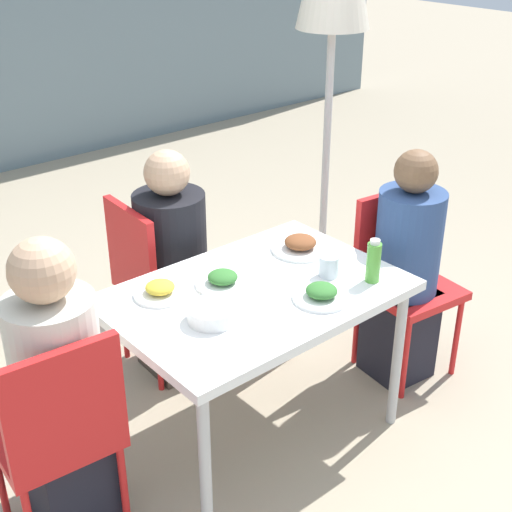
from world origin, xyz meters
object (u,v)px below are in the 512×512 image
object	(u,v)px
drinking_cup	(329,266)
bottle	(373,262)
chair_right	(400,269)
chair_left	(58,427)
person_left	(62,399)
chair_far	(153,274)
salad_bowl	(212,313)
person_far	(173,272)
person_right	(405,274)

from	to	relation	value
drinking_cup	bottle	bearing A→B (deg)	-54.63
chair_right	drinking_cup	bearing A→B (deg)	14.49
chair_left	person_left	distance (m)	0.10
bottle	chair_right	bearing A→B (deg)	24.94
person_left	bottle	world-z (taller)	person_left
chair_right	chair_far	bearing A→B (deg)	-31.02
chair_left	chair_far	bearing A→B (deg)	44.84
chair_far	salad_bowl	distance (m)	0.83
chair_right	bottle	distance (m)	0.60
person_far	chair_left	bearing A→B (deg)	-51.59
person_left	person_far	size ratio (longest dim) A/B	1.04
salad_bowl	chair_far	bearing A→B (deg)	73.84
drinking_cup	salad_bowl	distance (m)	0.57
person_right	salad_bowl	xyz separation A→B (m)	(-1.09, 0.03, 0.21)
chair_left	person_right	distance (m)	1.71
chair_left	chair_far	xyz separation A→B (m)	(0.83, 0.71, 0.00)
person_far	drinking_cup	xyz separation A→B (m)	(0.27, -0.75, 0.24)
person_left	bottle	bearing A→B (deg)	-9.77
chair_left	person_left	bearing A→B (deg)	57.95
person_right	bottle	size ratio (longest dim) A/B	6.23
person_right	salad_bowl	distance (m)	1.11
person_left	person_right	world-z (taller)	person_left
bottle	chair_far	bearing A→B (deg)	115.50
chair_left	chair_right	xyz separation A→B (m)	(1.76, -0.02, 0.00)
person_left	person_far	xyz separation A→B (m)	(0.86, 0.58, -0.03)
person_right	drinking_cup	bearing A→B (deg)	7.36
bottle	person_left	bearing A→B (deg)	165.68
person_far	person_right	bearing A→B (deg)	49.68
person_left	salad_bowl	world-z (taller)	person_left
chair_far	drinking_cup	xyz separation A→B (m)	(0.35, -0.80, 0.25)
chair_right	drinking_cup	world-z (taller)	chair_right
person_right	chair_far	bearing A→B (deg)	-35.61
drinking_cup	salad_bowl	xyz separation A→B (m)	(-0.57, 0.03, -0.02)
person_far	drinking_cup	distance (m)	0.83
chair_right	person_right	size ratio (longest dim) A/B	0.77
chair_left	salad_bowl	size ratio (longest dim) A/B	4.82
chair_right	person_right	bearing A→B (deg)	57.95
chair_far	person_far	world-z (taller)	person_far
person_left	chair_left	bearing A→B (deg)	-122.05
chair_left	chair_far	distance (m)	1.09
chair_left	bottle	xyz separation A→B (m)	(1.29, -0.24, 0.29)
chair_far	bottle	size ratio (longest dim) A/B	4.81
person_right	drinking_cup	size ratio (longest dim) A/B	12.94
bottle	drinking_cup	xyz separation A→B (m)	(-0.10, 0.14, -0.04)
chair_left	person_right	size ratio (longest dim) A/B	0.77
person_left	salad_bowl	bearing A→B (deg)	-9.03
bottle	person_right	bearing A→B (deg)	19.59
person_far	salad_bowl	distance (m)	0.80
drinking_cup	salad_bowl	size ratio (longest dim) A/B	0.48
person_right	chair_far	size ratio (longest dim) A/B	1.30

